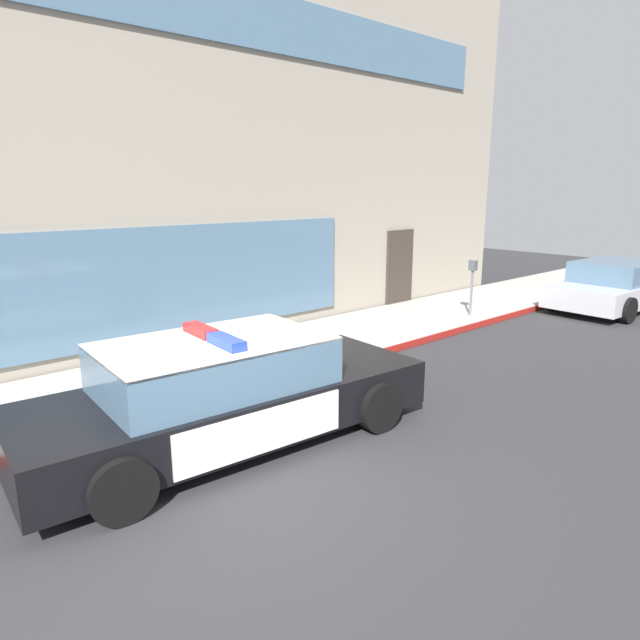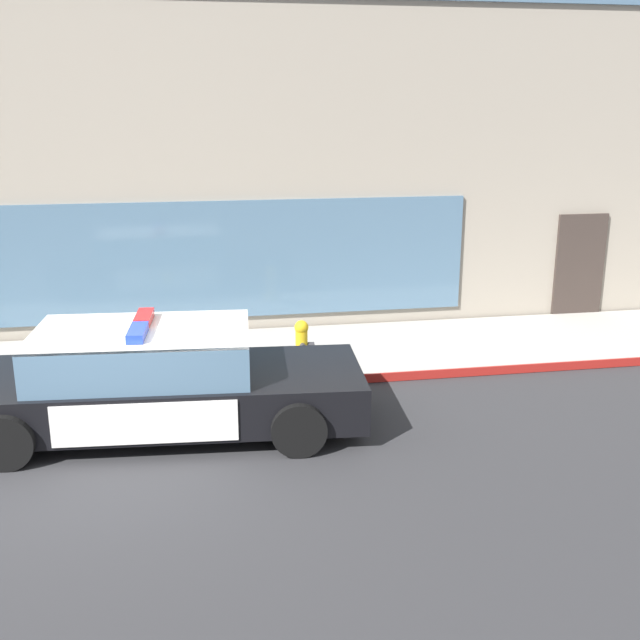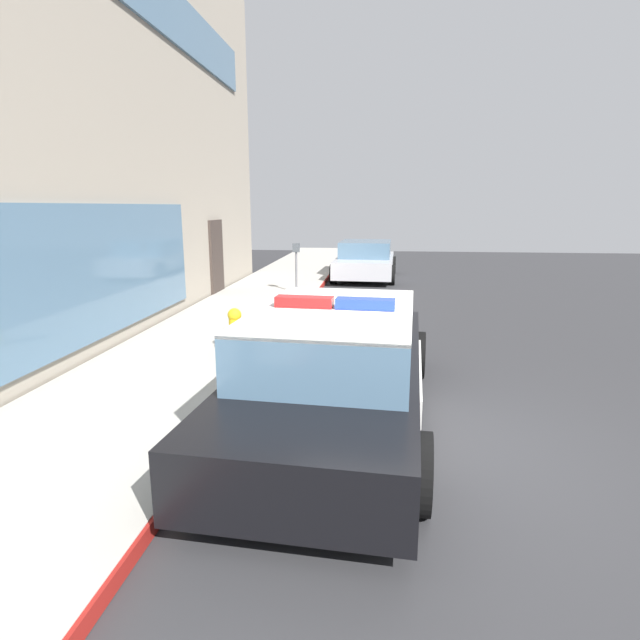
% 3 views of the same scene
% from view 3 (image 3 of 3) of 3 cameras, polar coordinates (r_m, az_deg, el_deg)
% --- Properties ---
extents(ground, '(48.00, 48.00, 0.00)m').
position_cam_3_polar(ground, '(5.43, 10.28, -14.42)').
color(ground, '#303033').
extents(sidewalk, '(48.00, 2.69, 0.15)m').
position_cam_3_polar(sidewalk, '(6.17, -23.86, -11.18)').
color(sidewalk, '#B2ADA3').
rests_on(sidewalk, ground).
extents(curb_red_paint, '(28.80, 0.04, 0.14)m').
position_cam_3_polar(curb_red_paint, '(5.63, -11.50, -12.61)').
color(curb_red_paint, maroon).
rests_on(curb_red_paint, ground).
extents(police_cruiser, '(5.30, 2.36, 1.49)m').
position_cam_3_polar(police_cruiser, '(5.80, 1.83, -5.15)').
color(police_cruiser, black).
rests_on(police_cruiser, ground).
extents(fire_hydrant, '(0.34, 0.39, 0.73)m').
position_cam_3_polar(fire_hydrant, '(8.24, -9.54, -1.23)').
color(fire_hydrant, gold).
rests_on(fire_hydrant, sidewalk).
extents(car_down_street, '(4.45, 2.22, 1.29)m').
position_cam_3_polar(car_down_street, '(17.77, 5.15, 6.74)').
color(car_down_street, '#B7B7BC').
rests_on(car_down_street, ground).
extents(parking_meter, '(0.12, 0.18, 1.34)m').
position_cam_3_polar(parking_meter, '(13.82, -2.70, 6.95)').
color(parking_meter, slate).
rests_on(parking_meter, sidewalk).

